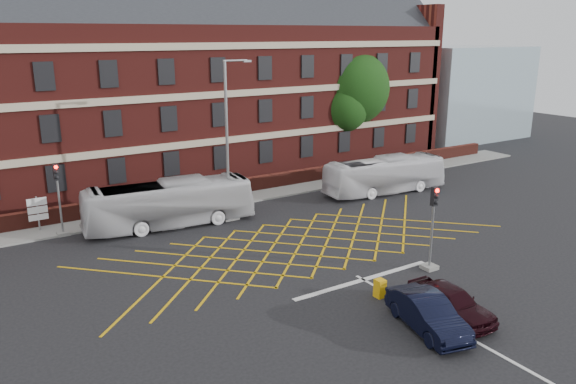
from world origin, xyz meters
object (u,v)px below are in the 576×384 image
utility_cabinet (380,288)px  deciduous_tree (351,93)px  bus_left (169,204)px  traffic_light_near (432,236)px  car_maroon (450,302)px  street_lamp (229,165)px  direction_signs (38,210)px  bus_right (385,175)px  traffic_light_far (60,206)px  car_navy (428,313)px

utility_cabinet → deciduous_tree: bearing=54.2°
bus_left → deciduous_tree: deciduous_tree is taller
bus_left → traffic_light_near: bearing=-140.8°
car_maroon → street_lamp: 16.82m
bus_left → traffic_light_near: size_ratio=2.40×
deciduous_tree → direction_signs: deciduous_tree is taller
traffic_light_near → direction_signs: traffic_light_near is taller
bus_right → traffic_light_far: traffic_light_far is taller
bus_right → deciduous_tree: deciduous_tree is taller
car_maroon → deciduous_tree: 30.59m
car_navy → deciduous_tree: bearing=70.2°
car_maroon → deciduous_tree: size_ratio=0.41×
traffic_light_far → car_maroon: bearing=-59.0°
traffic_light_near → street_lamp: street_lamp is taller
utility_cabinet → bus_left: bearing=107.1°
bus_left → car_maroon: bearing=-155.8°
bus_left → bus_right: bearing=-88.8°
bus_right → street_lamp: bearing=92.5°
traffic_light_near → direction_signs: (-15.50, 16.27, -0.39)m
bus_left → bus_right: bus_left is taller
car_maroon → utility_cabinet: 3.23m
car_navy → direction_signs: bearing=131.3°
traffic_light_near → deciduous_tree: bearing=60.6°
car_maroon → deciduous_tree: bearing=61.6°
traffic_light_far → direction_signs: size_ratio=1.94×
traffic_light_far → direction_signs: (-1.05, 1.22, -0.39)m
traffic_light_near → direction_signs: size_ratio=1.94×
bus_left → car_navy: bus_left is taller
street_lamp → utility_cabinet: street_lamp is taller
traffic_light_far → street_lamp: bearing=-14.9°
street_lamp → direction_signs: 11.52m
bus_left → bus_right: 16.20m
car_maroon → street_lamp: size_ratio=0.42×
traffic_light_far → utility_cabinet: traffic_light_far is taller
car_maroon → utility_cabinet: car_maroon is taller
car_navy → car_maroon: (1.53, 0.19, -0.01)m
car_maroon → direction_signs: direction_signs is taller
traffic_light_near → direction_signs: 22.48m
traffic_light_near → street_lamp: bearing=111.1°
traffic_light_far → direction_signs: 1.66m
street_lamp → direction_signs: (-10.68, 3.78, -2.11)m
bus_left → car_maroon: (5.57, -17.19, -0.73)m
traffic_light_near → street_lamp: size_ratio=0.43×
car_navy → utility_cabinet: size_ratio=5.09×
car_maroon → traffic_light_far: 22.26m
bus_right → car_maroon: (-10.57, -15.78, -0.63)m
direction_signs → utility_cabinet: direction_signs is taller
bus_right → traffic_light_near: traffic_light_near is taller
traffic_light_near → traffic_light_far: bearing=133.8°
traffic_light_far → street_lamp: (9.63, -2.56, 1.72)m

